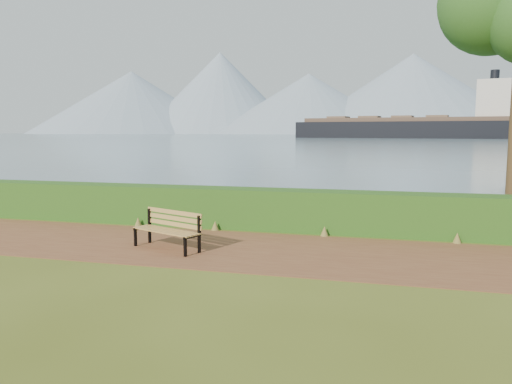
# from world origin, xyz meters

# --- Properties ---
(ground) EXTENTS (140.00, 140.00, 0.00)m
(ground) POSITION_xyz_m (0.00, 0.00, 0.00)
(ground) COLOR #485217
(ground) RESTS_ON ground
(path) EXTENTS (40.00, 3.40, 0.01)m
(path) POSITION_xyz_m (0.00, 0.30, 0.01)
(path) COLOR brown
(path) RESTS_ON ground
(hedge) EXTENTS (32.00, 0.85, 1.00)m
(hedge) POSITION_xyz_m (0.00, 2.60, 0.50)
(hedge) COLOR #1C4313
(hedge) RESTS_ON ground
(water) EXTENTS (700.00, 510.00, 0.00)m
(water) POSITION_xyz_m (0.00, 260.00, 0.01)
(water) COLOR slate
(water) RESTS_ON ground
(mountains) EXTENTS (585.00, 190.00, 70.00)m
(mountains) POSITION_xyz_m (-9.17, 406.05, 27.70)
(mountains) COLOR gray
(mountains) RESTS_ON ground
(bench) EXTENTS (1.65, 1.04, 0.80)m
(bench) POSITION_xyz_m (-1.37, -0.03, 0.46)
(bench) COLOR black
(bench) RESTS_ON ground
(cargo_ship) EXTENTS (77.37, 24.64, 23.20)m
(cargo_ship) POSITION_xyz_m (12.66, 164.13, 3.46)
(cargo_ship) COLOR black
(cargo_ship) RESTS_ON ground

